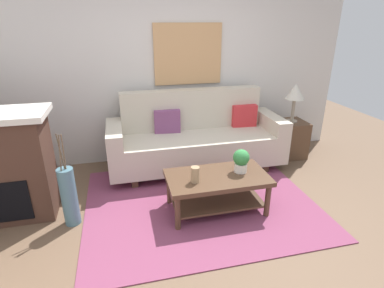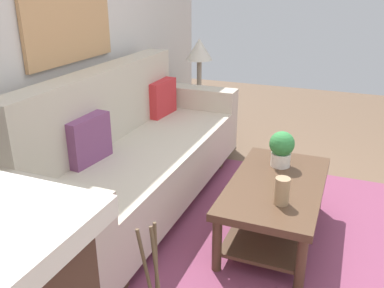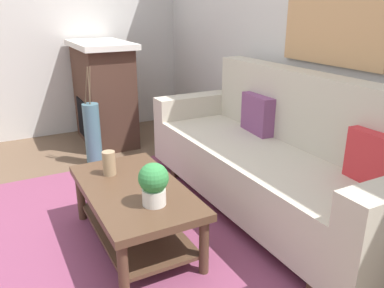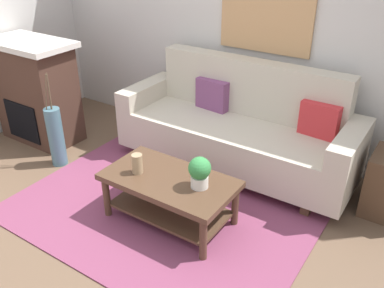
{
  "view_description": "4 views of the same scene",
  "coord_description": "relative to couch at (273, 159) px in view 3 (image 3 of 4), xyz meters",
  "views": [
    {
      "loc": [
        -0.82,
        -2.46,
        1.99
      ],
      "look_at": [
        -0.05,
        0.7,
        0.67
      ],
      "focal_mm": 28.64,
      "sensor_mm": 36.0,
      "label": 1
    },
    {
      "loc": [
        -2.34,
        -0.06,
        1.69
      ],
      "look_at": [
        0.25,
        0.98,
        0.57
      ],
      "focal_mm": 38.41,
      "sensor_mm": 36.0,
      "label": 2
    },
    {
      "loc": [
        2.34,
        -0.42,
        1.55
      ],
      "look_at": [
        0.17,
        0.74,
        0.67
      ],
      "focal_mm": 36.47,
      "sensor_mm": 36.0,
      "label": 3
    },
    {
      "loc": [
        1.88,
        -1.97,
        2.29
      ],
      "look_at": [
        0.02,
        0.85,
        0.47
      ],
      "focal_mm": 38.95,
      "sensor_mm": 36.0,
      "label": 4
    }
  ],
  "objects": [
    {
      "name": "floor_vase_branch_b",
      "position": [
        -1.6,
        -0.97,
        0.38
      ],
      "size": [
        0.04,
        0.05,
        0.36
      ],
      "primitive_type": "cylinder",
      "rotation": [
        -0.11,
        -0.09,
        0.0
      ],
      "color": "brown",
      "rests_on": "floor_vase"
    },
    {
      "name": "floor_vase_branch_c",
      "position": [
        -1.6,
        -1.01,
        0.38
      ],
      "size": [
        0.04,
        0.05,
        0.36
      ],
      "primitive_type": "cylinder",
      "rotation": [
        -0.12,
        0.07,
        0.0
      ],
      "color": "brown",
      "rests_on": "floor_vase"
    },
    {
      "name": "fireplace",
      "position": [
        -2.23,
        -0.68,
        0.15
      ],
      "size": [
        1.02,
        0.58,
        1.16
      ],
      "color": "#472D23",
      "rests_on": "ground_plane"
    },
    {
      "name": "potted_plant_tabletop",
      "position": [
        0.23,
        -1.08,
        0.14
      ],
      "size": [
        0.18,
        0.18,
        0.26
      ],
      "color": "white",
      "rests_on": "coffee_table"
    },
    {
      "name": "wall_back",
      "position": [
        -0.19,
        0.54,
        0.92
      ],
      "size": [
        5.18,
        0.1,
        2.7
      ],
      "primitive_type": "cube",
      "color": "silver",
      "rests_on": "ground_plane"
    },
    {
      "name": "ground_plane",
      "position": [
        -0.19,
        -1.44,
        -0.43
      ],
      "size": [
        9.18,
        9.18,
        0.0
      ],
      "primitive_type": "plane",
      "color": "brown"
    },
    {
      "name": "floor_vase",
      "position": [
        -1.59,
        -0.99,
        -0.12
      ],
      "size": [
        0.16,
        0.16,
        0.63
      ],
      "primitive_type": "cylinder",
      "color": "slate",
      "rests_on": "ground_plane"
    },
    {
      "name": "wall_left",
      "position": [
        -2.83,
        -0.98,
        0.92
      ],
      "size": [
        0.1,
        4.92,
        2.7
      ],
      "primitive_type": "cube",
      "color": "silver",
      "rests_on": "ground_plane"
    },
    {
      "name": "area_rug",
      "position": [
        -0.19,
        -0.94,
        -0.43
      ],
      "size": [
        2.6,
        2.09,
        0.01
      ],
      "primitive_type": "cube",
      "color": "#843D5B",
      "rests_on": "ground_plane"
    },
    {
      "name": "throw_pillow_crimson",
      "position": [
        0.76,
        0.12,
        0.25
      ],
      "size": [
        0.37,
        0.15,
        0.32
      ],
      "primitive_type": "cube",
      "rotation": [
        0.0,
        0.0,
        -0.08
      ],
      "color": "red",
      "rests_on": "couch"
    },
    {
      "name": "throw_pillow_plum",
      "position": [
        -0.38,
        0.12,
        0.25
      ],
      "size": [
        0.37,
        0.15,
        0.32
      ],
      "primitive_type": "cube",
      "rotation": [
        0.0,
        0.0,
        -0.1
      ],
      "color": "#7A4270",
      "rests_on": "couch"
    },
    {
      "name": "tabletop_vase",
      "position": [
        -0.31,
        -1.19,
        0.08
      ],
      "size": [
        0.09,
        0.09,
        0.17
      ],
      "primitive_type": "cylinder",
      "color": "tan",
      "rests_on": "coffee_table"
    },
    {
      "name": "floor_vase_branch_a",
      "position": [
        -1.57,
        -0.99,
        0.38
      ],
      "size": [
        0.02,
        0.02,
        0.36
      ],
      "primitive_type": "cylinder",
      "rotation": [
        -0.01,
        0.02,
        0.0
      ],
      "color": "brown",
      "rests_on": "floor_vase"
    },
    {
      "name": "framed_painting",
      "position": [
        -0.0,
        0.47,
        1.1
      ],
      "size": [
        0.97,
        0.03,
        0.84
      ],
      "primitive_type": "cube",
      "color": "tan"
    },
    {
      "name": "couch",
      "position": [
        0.0,
        0.0,
        0.0
      ],
      "size": [
        2.41,
        0.84,
        1.08
      ],
      "color": "beige",
      "rests_on": "ground_plane"
    },
    {
      "name": "coffee_table",
      "position": [
        -0.05,
        -1.11,
        -0.12
      ],
      "size": [
        1.1,
        0.6,
        0.43
      ],
      "color": "#513826",
      "rests_on": "ground_plane"
    }
  ]
}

